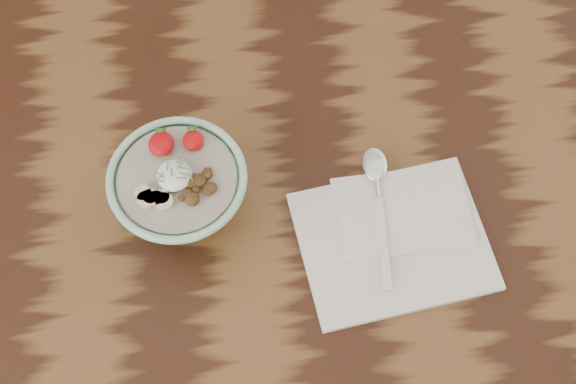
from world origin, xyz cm
name	(u,v)px	position (x,y,z in cm)	size (l,w,h in cm)	color
table	(315,199)	(0.00, 0.00, 65.70)	(160.00, 90.00, 75.00)	black
breakfast_bowl	(180,191)	(-17.67, -4.01, 80.70)	(16.86, 16.86, 11.21)	#99CDAE
napkin	(395,235)	(8.50, -10.68, 75.60)	(25.36, 21.51, 1.43)	white
spoon	(377,183)	(7.14, -3.85, 76.85)	(3.58, 19.61, 1.02)	silver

